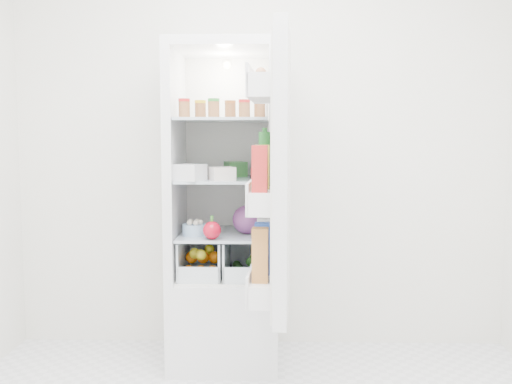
{
  "coord_description": "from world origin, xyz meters",
  "views": [
    {
      "loc": [
        0.06,
        -1.99,
        1.28
      ],
      "look_at": [
        -0.02,
        0.95,
        1.0
      ],
      "focal_mm": 40.0,
      "sensor_mm": 36.0,
      "label": 1
    }
  ],
  "objects_px": {
    "red_cabbage": "(247,220)",
    "fridge_door": "(276,179)",
    "refrigerator": "(225,245)",
    "mushroom_bowl": "(195,230)"
  },
  "relations": [
    {
      "from": "refrigerator",
      "to": "fridge_door",
      "type": "bearing_deg",
      "value": -65.94
    },
    {
      "from": "red_cabbage",
      "to": "mushroom_bowl",
      "type": "xyz_separation_m",
      "value": [
        -0.28,
        -0.06,
        -0.05
      ]
    },
    {
      "from": "refrigerator",
      "to": "mushroom_bowl",
      "type": "relative_size",
      "value": 13.49
    },
    {
      "from": "fridge_door",
      "to": "mushroom_bowl",
      "type": "bearing_deg",
      "value": 45.58
    },
    {
      "from": "red_cabbage",
      "to": "fridge_door",
      "type": "xyz_separation_m",
      "value": [
        0.16,
        -0.54,
        0.27
      ]
    },
    {
      "from": "red_cabbage",
      "to": "fridge_door",
      "type": "height_order",
      "value": "fridge_door"
    },
    {
      "from": "refrigerator",
      "to": "fridge_door",
      "type": "xyz_separation_m",
      "value": [
        0.28,
        -0.64,
        0.43
      ]
    },
    {
      "from": "refrigerator",
      "to": "red_cabbage",
      "type": "bearing_deg",
      "value": -37.07
    },
    {
      "from": "refrigerator",
      "to": "fridge_door",
      "type": "height_order",
      "value": "refrigerator"
    },
    {
      "from": "refrigerator",
      "to": "red_cabbage",
      "type": "relative_size",
      "value": 11.26
    }
  ]
}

